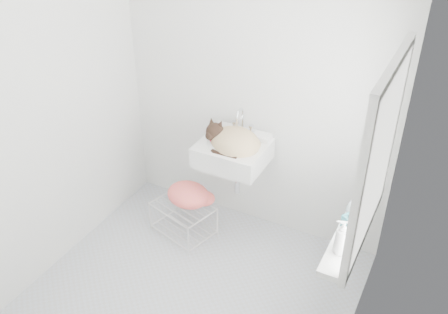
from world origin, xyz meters
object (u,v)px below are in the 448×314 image
at_px(sink, 233,144).
at_px(bottle_b, 349,232).
at_px(bottle_a, 340,252).
at_px(wire_rack, 183,218).
at_px(bottle_c, 356,217).
at_px(cat, 233,141).

height_order(sink, bottle_b, sink).
distance_m(bottle_a, bottle_b, 0.19).
xyz_separation_m(wire_rack, bottle_b, (1.40, -0.40, 0.70)).
bearing_deg(bottle_a, sink, 143.22).
height_order(sink, bottle_c, sink).
xyz_separation_m(bottle_a, bottle_c, (0.00, 0.34, 0.00)).
relative_size(sink, wire_rack, 1.09).
bearing_deg(bottle_c, wire_rack, 170.24).
distance_m(cat, wire_rack, 0.84).
height_order(cat, wire_rack, cat).
bearing_deg(cat, wire_rack, -139.21).
relative_size(cat, wire_rack, 0.97).
xyz_separation_m(bottle_a, bottle_b, (0.00, 0.19, 0.00)).
relative_size(sink, cat, 1.12).
xyz_separation_m(cat, bottle_c, (1.04, -0.42, -0.04)).
height_order(sink, cat, cat).
relative_size(wire_rack, bottle_b, 2.63).
xyz_separation_m(wire_rack, bottle_a, (1.40, -0.59, 0.70)).
bearing_deg(wire_rack, sink, 29.89).
distance_m(bottle_a, bottle_c, 0.34).
bearing_deg(bottle_a, wire_rack, 157.30).
height_order(sink, bottle_a, sink).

